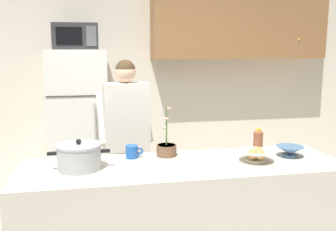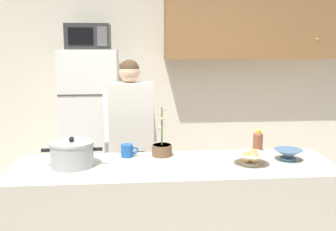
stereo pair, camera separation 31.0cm
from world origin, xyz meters
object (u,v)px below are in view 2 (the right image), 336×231
at_px(potted_orchid, 162,148).
at_px(bottle_near_edge, 258,141).
at_px(refrigerator, 92,124).
at_px(person_near_pot, 130,126).
at_px(empty_bowl, 288,154).
at_px(cooking_pot, 72,154).
at_px(coffee_mug, 127,151).
at_px(microwave, 88,37).
at_px(bread_bowl, 251,158).

bearing_deg(potted_orchid, bottle_near_edge, 3.05).
xyz_separation_m(refrigerator, bottle_near_edge, (1.46, -1.58, 0.15)).
relative_size(person_near_pot, empty_bowl, 7.90).
distance_m(cooking_pot, empty_bowl, 1.54).
bearing_deg(refrigerator, potted_orchid, -66.46).
bearing_deg(empty_bowl, bottle_near_edge, 121.77).
bearing_deg(coffee_mug, person_near_pot, 88.83).
xyz_separation_m(microwave, person_near_pot, (0.46, -0.89, -0.84)).
relative_size(microwave, potted_orchid, 1.29).
bearing_deg(cooking_pot, empty_bowl, 0.12).
bearing_deg(bottle_near_edge, empty_bowl, -58.23).
relative_size(cooking_pot, empty_bowl, 2.00).
relative_size(microwave, bottle_near_edge, 2.77).
relative_size(refrigerator, person_near_pot, 1.05).
xyz_separation_m(microwave, empty_bowl, (1.61, -1.80, -0.88)).
height_order(person_near_pot, empty_bowl, person_near_pot).
bearing_deg(person_near_pot, potted_orchid, -70.95).
distance_m(person_near_pot, coffee_mug, 0.72).
bearing_deg(person_near_pot, refrigerator, 116.83).
xyz_separation_m(person_near_pot, bottle_near_edge, (1.00, -0.67, -0.00)).
distance_m(refrigerator, bottle_near_edge, 2.16).
xyz_separation_m(microwave, bottle_near_edge, (1.46, -1.56, -0.84)).
bearing_deg(microwave, bread_bowl, -55.11).
bearing_deg(coffee_mug, empty_bowl, -9.35).
xyz_separation_m(coffee_mug, empty_bowl, (1.16, -0.19, -0.00)).
bearing_deg(empty_bowl, person_near_pot, 141.67).
bearing_deg(bread_bowl, bottle_near_edge, 63.64).
relative_size(microwave, empty_bowl, 2.34).
distance_m(bottle_near_edge, potted_orchid, 0.76).
xyz_separation_m(refrigerator, person_near_pot, (0.46, -0.92, 0.15)).
height_order(coffee_mug, bread_bowl, bread_bowl).
xyz_separation_m(empty_bowl, potted_orchid, (-0.90, 0.20, 0.01)).
distance_m(refrigerator, person_near_pot, 1.04).
relative_size(bread_bowl, potted_orchid, 0.68).
xyz_separation_m(cooking_pot, bottle_near_edge, (1.39, 0.24, -0.00)).
relative_size(person_near_pot, bread_bowl, 6.44).
height_order(microwave, cooking_pot, microwave).
xyz_separation_m(refrigerator, microwave, (0.00, -0.02, 0.99)).
height_order(person_near_pot, cooking_pot, person_near_pot).
xyz_separation_m(bread_bowl, bottle_near_edge, (0.16, 0.31, 0.03)).
bearing_deg(bread_bowl, coffee_mug, 162.78).
relative_size(refrigerator, microwave, 3.56).
bearing_deg(refrigerator, coffee_mug, -74.62).
relative_size(refrigerator, empty_bowl, 8.32).
distance_m(person_near_pot, empty_bowl, 1.46).
distance_m(coffee_mug, bread_bowl, 0.90).
distance_m(microwave, coffee_mug, 1.89).
relative_size(cooking_pot, coffee_mug, 3.14).
relative_size(person_near_pot, cooking_pot, 3.95).
relative_size(bottle_near_edge, potted_orchid, 0.46).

